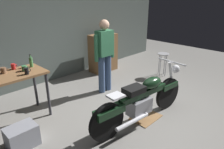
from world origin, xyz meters
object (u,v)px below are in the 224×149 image
storage_bin (22,137)px  mug_brown_stoneware (3,70)px  mug_red_diner (13,67)px  shop_stool (163,58)px  mug_green_speckled (24,68)px  motorcycle (142,99)px  bottle (31,62)px  wooden_dresser (103,53)px  mug_black_matte (27,71)px  person_standing (105,53)px

storage_bin → mug_brown_stoneware: mug_brown_stoneware is taller
mug_red_diner → shop_stool: bearing=-13.4°
storage_bin → mug_green_speckled: 1.19m
motorcycle → bottle: size_ratio=9.07×
mug_red_diner → mug_brown_stoneware: bearing=-158.2°
wooden_dresser → mug_red_diner: wooden_dresser is taller
mug_black_matte → mug_red_diner: size_ratio=1.07×
wooden_dresser → mug_green_speckled: (-2.66, -0.81, 0.40)m
wooden_dresser → mug_brown_stoneware: bearing=-167.1°
person_standing → mug_brown_stoneware: 2.06m
person_standing → storage_bin: size_ratio=3.80×
mug_brown_stoneware → mug_red_diner: mug_red_diner is taller
mug_red_diner → bottle: 0.31m
mug_black_matte → mug_red_diner: (-0.06, 0.41, -0.01)m
wooden_dresser → mug_black_matte: (-2.71, -1.01, 0.41)m
shop_stool → mug_green_speckled: bearing=169.5°
motorcycle → mug_brown_stoneware: size_ratio=17.66×
motorcycle → mug_brown_stoneware: 2.45m
mug_brown_stoneware → shop_stool: bearing=-11.7°
wooden_dresser → mug_black_matte: size_ratio=9.58×
mug_red_diner → bottle: (0.29, -0.10, 0.04)m
motorcycle → mug_red_diner: 2.39m
mug_black_matte → mug_red_diner: mug_black_matte is taller
shop_stool → mug_brown_stoneware: (-3.87, 0.80, 0.45)m
person_standing → mug_red_diner: 1.89m
person_standing → bottle: bearing=-11.9°
person_standing → mug_brown_stoneware: size_ratio=13.49×
wooden_dresser → shop_stool: bearing=-58.4°
person_standing → bottle: person_standing is taller
motorcycle → mug_brown_stoneware: bearing=137.8°
shop_stool → wooden_dresser: 1.74m
mug_black_matte → motorcycle: bearing=-47.0°
shop_stool → mug_black_matte: bearing=172.7°
motorcycle → person_standing: person_standing is taller
storage_bin → bottle: size_ratio=1.83×
bottle → person_standing: bearing=-13.1°
wooden_dresser → storage_bin: size_ratio=2.50×
storage_bin → bottle: (0.68, 0.87, 0.83)m
mug_black_matte → bottle: size_ratio=0.48×
shop_stool → wooden_dresser: size_ratio=0.58×
storage_bin → wooden_dresser: bearing=26.5°
bottle → mug_black_matte: bearing=-126.0°
mug_green_speckled → motorcycle: bearing=-51.6°
mug_green_speckled → storage_bin: bearing=-123.1°
storage_bin → mug_green_speckled: size_ratio=3.64×
mug_red_diner → bottle: bottle is taller
shop_stool → mug_black_matte: 3.67m
mug_brown_stoneware → bottle: size_ratio=0.51×
motorcycle → bottle: (-1.12, 1.76, 0.55)m
mug_green_speckled → mug_brown_stoneware: 0.33m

